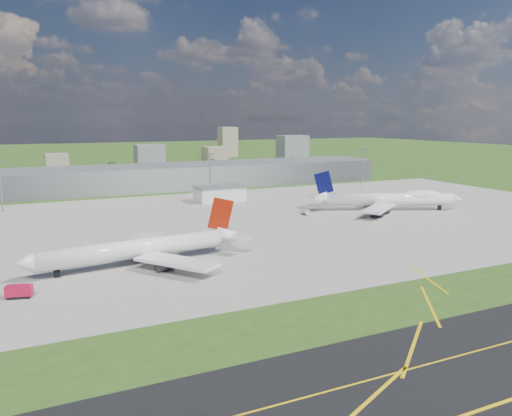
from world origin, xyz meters
name	(u,v)px	position (x,y,z in m)	size (l,w,h in m)	color
ground	(177,191)	(0.00, 150.00, 0.00)	(1400.00, 1400.00, 0.00)	#2F4D18
apron	(267,220)	(10.00, 40.00, 0.04)	(360.00, 190.00, 0.08)	gray
terminal	(171,177)	(0.00, 165.00, 7.50)	(300.00, 42.00, 15.00)	gray
ops_building	(219,194)	(10.00, 100.00, 4.00)	(26.00, 16.00, 8.00)	silver
mast_west	(0,176)	(-100.00, 115.00, 17.71)	(3.50, 2.00, 25.90)	gray
mast_center	(210,167)	(10.00, 115.00, 17.71)	(3.50, 2.00, 25.90)	gray
mast_east	(363,161)	(120.00, 115.00, 17.71)	(3.50, 2.00, 25.90)	gray
airliner_red_twin	(142,249)	(-56.93, -6.56, 5.24)	(71.70, 55.59, 19.67)	white
airliner_blue_quad	(389,199)	(77.64, 36.46, 5.62)	(72.89, 55.27, 20.23)	white
crash_tender	(19,292)	(-92.57, -23.10, 1.69)	(6.97, 4.26, 3.38)	#AA0C30
tug_yellow	(182,262)	(-45.50, -11.71, 0.87)	(3.75, 3.13, 1.65)	#F1ED0E
van_white_near	(305,212)	(32.73, 43.62, 1.19)	(2.16, 4.58, 2.35)	silver
van_white_far	(414,199)	(109.14, 53.16, 1.32)	(5.21, 2.71, 2.61)	white
bldg_cw	(57,161)	(-60.00, 340.00, 7.00)	(20.00, 18.00, 14.00)	gray
bldg_c	(150,156)	(20.00, 310.00, 11.00)	(26.00, 20.00, 22.00)	slate
bldg_ce	(214,154)	(100.00, 350.00, 8.00)	(22.00, 24.00, 16.00)	gray
bldg_e	(292,148)	(180.00, 320.00, 14.00)	(30.00, 22.00, 28.00)	slate
bldg_tall_e	(228,142)	(140.00, 410.00, 18.00)	(20.00, 18.00, 36.00)	gray
tree_c	(112,166)	(-20.00, 280.00, 5.84)	(8.10, 8.10, 9.90)	#382314
tree_e	(212,163)	(70.00, 275.00, 5.51)	(7.65, 7.65, 9.35)	#382314
tree_far_e	(292,160)	(160.00, 285.00, 4.53)	(6.30, 6.30, 7.70)	#382314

